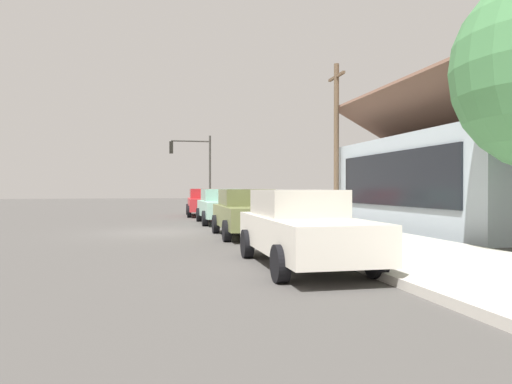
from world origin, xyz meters
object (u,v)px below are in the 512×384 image
at_px(car_seafoam, 221,206).
at_px(fire_hydrant_red, 262,215).
at_px(car_cherry, 204,202).
at_px(car_ivory, 302,227).
at_px(utility_pole_wooden, 336,139).
at_px(car_olive, 247,212).
at_px(traffic_light_main, 194,161).

height_order(car_seafoam, fire_hydrant_red, car_seafoam).
xyz_separation_m(car_cherry, fire_hydrant_red, (8.44, 1.51, -0.32)).
height_order(car_ivory, fire_hydrant_red, car_ivory).
bearing_deg(car_cherry, car_seafoam, 4.51).
xyz_separation_m(utility_pole_wooden, fire_hydrant_red, (1.58, -4.00, -3.43)).
xyz_separation_m(car_cherry, car_olive, (12.25, 0.10, -0.00)).
height_order(car_cherry, fire_hydrant_red, car_cherry).
bearing_deg(car_cherry, traffic_light_main, -174.77).
bearing_deg(car_seafoam, car_cherry, -178.01).
relative_size(car_seafoam, car_olive, 1.05).
height_order(car_seafoam, car_olive, same).
relative_size(car_cherry, car_olive, 1.10).
bearing_deg(car_ivory, car_cherry, -179.45).
bearing_deg(car_ivory, car_seafoam, 179.90).
xyz_separation_m(car_ivory, utility_pole_wooden, (-11.65, 5.54, 3.11)).
distance_m(car_olive, car_ivory, 6.26).
height_order(utility_pole_wooden, fire_hydrant_red, utility_pole_wooden).
bearing_deg(fire_hydrant_red, utility_pole_wooden, 111.57).
distance_m(car_ivory, utility_pole_wooden, 13.27).
relative_size(car_cherry, car_ivory, 1.02).
bearing_deg(car_ivory, utility_pole_wooden, 155.20).
distance_m(traffic_light_main, utility_pole_wooden, 12.55).
distance_m(car_cherry, car_seafoam, 6.09).
bearing_deg(car_seafoam, utility_pole_wooden, 82.67).
distance_m(car_cherry, fire_hydrant_red, 8.58).
distance_m(car_olive, fire_hydrant_red, 4.08).
bearing_deg(utility_pole_wooden, fire_hydrant_red, -68.43).
xyz_separation_m(car_seafoam, car_ivory, (12.41, -0.16, -0.00)).
relative_size(car_cherry, car_seafoam, 1.04).
height_order(car_cherry, car_seafoam, same).
bearing_deg(car_ivory, car_olive, 179.48).
bearing_deg(fire_hydrant_red, car_olive, -20.34).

